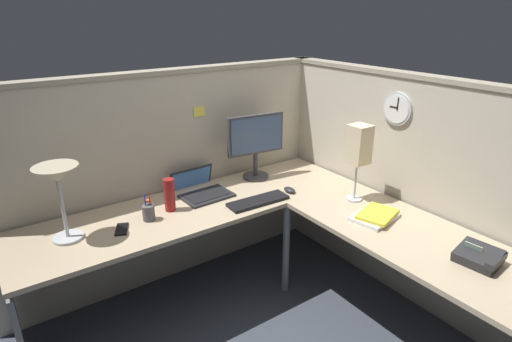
{
  "coord_description": "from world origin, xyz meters",
  "views": [
    {
      "loc": [
        -1.5,
        -1.82,
        1.96
      ],
      "look_at": [
        -0.01,
        0.3,
        0.95
      ],
      "focal_mm": 29.16,
      "sensor_mm": 36.0,
      "label": 1
    }
  ],
  "objects_px": {
    "desk_lamp_dome": "(57,180)",
    "office_phone": "(480,257)",
    "keyboard": "(258,201)",
    "thermos_flask": "(169,195)",
    "computer_mouse": "(290,190)",
    "book_stack": "(376,216)",
    "pen_cup": "(149,212)",
    "monitor": "(256,142)",
    "cell_phone": "(122,229)",
    "wall_clock": "(398,109)",
    "desk_lamp_paper": "(359,147)",
    "laptop": "(200,189)"
  },
  "relations": [
    {
      "from": "monitor",
      "to": "cell_phone",
      "type": "distance_m",
      "value": 1.19
    },
    {
      "from": "desk_lamp_dome",
      "to": "office_phone",
      "type": "bearing_deg",
      "value": -41.49
    },
    {
      "from": "book_stack",
      "to": "desk_lamp_dome",
      "type": "bearing_deg",
      "value": 152.36
    },
    {
      "from": "keyboard",
      "to": "office_phone",
      "type": "bearing_deg",
      "value": -65.16
    },
    {
      "from": "desk_lamp_dome",
      "to": "book_stack",
      "type": "xyz_separation_m",
      "value": [
        1.63,
        -0.85,
        -0.34
      ]
    },
    {
      "from": "keyboard",
      "to": "thermos_flask",
      "type": "bearing_deg",
      "value": 158.69
    },
    {
      "from": "cell_phone",
      "to": "thermos_flask",
      "type": "bearing_deg",
      "value": 36.25
    },
    {
      "from": "laptop",
      "to": "cell_phone",
      "type": "relative_size",
      "value": 2.74
    },
    {
      "from": "monitor",
      "to": "wall_clock",
      "type": "height_order",
      "value": "wall_clock"
    },
    {
      "from": "computer_mouse",
      "to": "pen_cup",
      "type": "xyz_separation_m",
      "value": [
        -0.99,
        0.18,
        0.04
      ]
    },
    {
      "from": "cell_phone",
      "to": "office_phone",
      "type": "height_order",
      "value": "office_phone"
    },
    {
      "from": "computer_mouse",
      "to": "pen_cup",
      "type": "bearing_deg",
      "value": 169.83
    },
    {
      "from": "monitor",
      "to": "office_phone",
      "type": "bearing_deg",
      "value": -80.65
    },
    {
      "from": "monitor",
      "to": "pen_cup",
      "type": "relative_size",
      "value": 2.78
    },
    {
      "from": "laptop",
      "to": "desk_lamp_dome",
      "type": "relative_size",
      "value": 0.89
    },
    {
      "from": "monitor",
      "to": "keyboard",
      "type": "height_order",
      "value": "monitor"
    },
    {
      "from": "desk_lamp_paper",
      "to": "office_phone",
      "type": "bearing_deg",
      "value": -93.53
    },
    {
      "from": "thermos_flask",
      "to": "desk_lamp_dome",
      "type": "bearing_deg",
      "value": 179.75
    },
    {
      "from": "monitor",
      "to": "desk_lamp_dome",
      "type": "distance_m",
      "value": 1.42
    },
    {
      "from": "wall_clock",
      "to": "book_stack",
      "type": "bearing_deg",
      "value": -151.29
    },
    {
      "from": "monitor",
      "to": "wall_clock",
      "type": "xyz_separation_m",
      "value": [
        0.59,
        -0.79,
        0.32
      ]
    },
    {
      "from": "office_phone",
      "to": "desk_lamp_dome",
      "type": "bearing_deg",
      "value": 138.51
    },
    {
      "from": "desk_lamp_dome",
      "to": "wall_clock",
      "type": "bearing_deg",
      "value": -18.1
    },
    {
      "from": "pen_cup",
      "to": "desk_lamp_paper",
      "type": "bearing_deg",
      "value": -22.62
    },
    {
      "from": "keyboard",
      "to": "thermos_flask",
      "type": "height_order",
      "value": "thermos_flask"
    },
    {
      "from": "monitor",
      "to": "cell_phone",
      "type": "relative_size",
      "value": 3.47
    },
    {
      "from": "computer_mouse",
      "to": "book_stack",
      "type": "relative_size",
      "value": 0.32
    },
    {
      "from": "keyboard",
      "to": "desk_lamp_dome",
      "type": "distance_m",
      "value": 1.24
    },
    {
      "from": "computer_mouse",
      "to": "office_phone",
      "type": "distance_m",
      "value": 1.28
    },
    {
      "from": "desk_lamp_dome",
      "to": "thermos_flask",
      "type": "distance_m",
      "value": 0.68
    },
    {
      "from": "pen_cup",
      "to": "cell_phone",
      "type": "relative_size",
      "value": 1.25
    },
    {
      "from": "laptop",
      "to": "pen_cup",
      "type": "distance_m",
      "value": 0.5
    },
    {
      "from": "computer_mouse",
      "to": "thermos_flask",
      "type": "distance_m",
      "value": 0.86
    },
    {
      "from": "desk_lamp_dome",
      "to": "wall_clock",
      "type": "relative_size",
      "value": 2.02
    },
    {
      "from": "desk_lamp_dome",
      "to": "monitor",
      "type": "bearing_deg",
      "value": 5.62
    },
    {
      "from": "cell_phone",
      "to": "monitor",
      "type": "bearing_deg",
      "value": 35.01
    },
    {
      "from": "desk_lamp_paper",
      "to": "desk_lamp_dome",
      "type": "bearing_deg",
      "value": 161.53
    },
    {
      "from": "laptop",
      "to": "computer_mouse",
      "type": "distance_m",
      "value": 0.65
    },
    {
      "from": "cell_phone",
      "to": "wall_clock",
      "type": "height_order",
      "value": "wall_clock"
    },
    {
      "from": "keyboard",
      "to": "desk_lamp_paper",
      "type": "relative_size",
      "value": 0.81
    },
    {
      "from": "laptop",
      "to": "wall_clock",
      "type": "bearing_deg",
      "value": -36.38
    },
    {
      "from": "keyboard",
      "to": "book_stack",
      "type": "xyz_separation_m",
      "value": [
        0.46,
        -0.62,
        0.01
      ]
    },
    {
      "from": "desk_lamp_dome",
      "to": "office_phone",
      "type": "relative_size",
      "value": 2.0
    },
    {
      "from": "cell_phone",
      "to": "desk_lamp_paper",
      "type": "relative_size",
      "value": 0.27
    },
    {
      "from": "wall_clock",
      "to": "computer_mouse",
      "type": "bearing_deg",
      "value": 142.1
    },
    {
      "from": "computer_mouse",
      "to": "cell_phone",
      "type": "relative_size",
      "value": 0.72
    },
    {
      "from": "cell_phone",
      "to": "thermos_flask",
      "type": "xyz_separation_m",
      "value": [
        0.35,
        0.07,
        0.1
      ]
    },
    {
      "from": "monitor",
      "to": "thermos_flask",
      "type": "relative_size",
      "value": 2.27
    },
    {
      "from": "monitor",
      "to": "desk_lamp_paper",
      "type": "xyz_separation_m",
      "value": [
        0.32,
        -0.72,
        0.09
      ]
    },
    {
      "from": "keyboard",
      "to": "pen_cup",
      "type": "distance_m",
      "value": 0.73
    }
  ]
}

